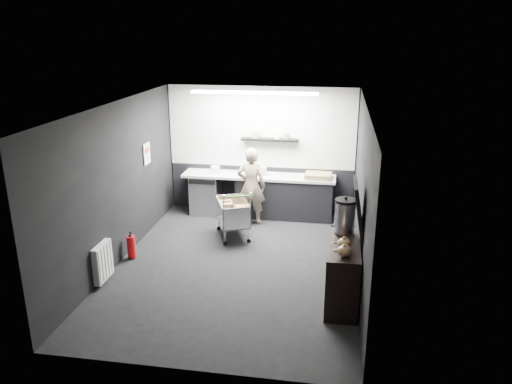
# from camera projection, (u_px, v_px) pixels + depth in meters

# --- Properties ---
(floor) EXTENTS (5.50, 5.50, 0.00)m
(floor) POSITION_uv_depth(u_px,v_px,m) (236.00, 266.00, 8.44)
(floor) COLOR black
(floor) RESTS_ON ground
(ceiling) EXTENTS (5.50, 5.50, 0.00)m
(ceiling) POSITION_uv_depth(u_px,v_px,m) (234.00, 106.00, 7.60)
(ceiling) COLOR white
(ceiling) RESTS_ON wall_back
(wall_back) EXTENTS (5.50, 0.00, 5.50)m
(wall_back) POSITION_uv_depth(u_px,v_px,m) (261.00, 150.00, 10.60)
(wall_back) COLOR black
(wall_back) RESTS_ON floor
(wall_front) EXTENTS (5.50, 0.00, 5.50)m
(wall_front) POSITION_uv_depth(u_px,v_px,m) (184.00, 267.00, 5.44)
(wall_front) COLOR black
(wall_front) RESTS_ON floor
(wall_left) EXTENTS (0.00, 5.50, 5.50)m
(wall_left) POSITION_uv_depth(u_px,v_px,m) (118.00, 184.00, 8.33)
(wall_left) COLOR black
(wall_left) RESTS_ON floor
(wall_right) EXTENTS (0.00, 5.50, 5.50)m
(wall_right) POSITION_uv_depth(u_px,v_px,m) (362.00, 196.00, 7.71)
(wall_right) COLOR black
(wall_right) RESTS_ON floor
(kitchen_wall_panel) EXTENTS (3.95, 0.02, 1.70)m
(kitchen_wall_panel) POSITION_uv_depth(u_px,v_px,m) (261.00, 127.00, 10.42)
(kitchen_wall_panel) COLOR silver
(kitchen_wall_panel) RESTS_ON wall_back
(dado_panel) EXTENTS (3.95, 0.02, 1.00)m
(dado_panel) POSITION_uv_depth(u_px,v_px,m) (261.00, 189.00, 10.84)
(dado_panel) COLOR black
(dado_panel) RESTS_ON wall_back
(floating_shelf) EXTENTS (1.20, 0.22, 0.04)m
(floating_shelf) POSITION_uv_depth(u_px,v_px,m) (270.00, 140.00, 10.36)
(floating_shelf) COLOR black
(floating_shelf) RESTS_ON wall_back
(wall_clock) EXTENTS (0.20, 0.03, 0.20)m
(wall_clock) POSITION_uv_depth(u_px,v_px,m) (329.00, 115.00, 10.10)
(wall_clock) COLOR silver
(wall_clock) RESTS_ON wall_back
(poster) EXTENTS (0.02, 0.30, 0.40)m
(poster) POSITION_uv_depth(u_px,v_px,m) (147.00, 154.00, 9.48)
(poster) COLOR white
(poster) RESTS_ON wall_left
(poster_red_band) EXTENTS (0.02, 0.22, 0.10)m
(poster_red_band) POSITION_uv_depth(u_px,v_px,m) (147.00, 150.00, 9.46)
(poster_red_band) COLOR red
(poster_red_band) RESTS_ON poster
(radiator) EXTENTS (0.10, 0.50, 0.60)m
(radiator) POSITION_uv_depth(u_px,v_px,m) (103.00, 262.00, 7.79)
(radiator) COLOR silver
(radiator) RESTS_ON wall_left
(ceiling_strip) EXTENTS (2.40, 0.20, 0.04)m
(ceiling_strip) POSITION_uv_depth(u_px,v_px,m) (254.00, 93.00, 9.34)
(ceiling_strip) COLOR white
(ceiling_strip) RESTS_ON ceiling
(prep_counter) EXTENTS (3.20, 0.61, 0.90)m
(prep_counter) POSITION_uv_depth(u_px,v_px,m) (265.00, 195.00, 10.55)
(prep_counter) COLOR black
(prep_counter) RESTS_ON floor
(person) EXTENTS (0.59, 0.39, 1.59)m
(person) POSITION_uv_depth(u_px,v_px,m) (251.00, 186.00, 10.05)
(person) COLOR #C0AE98
(person) RESTS_ON floor
(shopping_cart) EXTENTS (0.84, 1.08, 0.98)m
(shopping_cart) POSITION_uv_depth(u_px,v_px,m) (233.00, 214.00, 9.49)
(shopping_cart) COLOR silver
(shopping_cart) RESTS_ON floor
(sideboard) EXTENTS (0.52, 1.22, 1.83)m
(sideboard) POSITION_uv_depth(u_px,v_px,m) (343.00, 265.00, 7.18)
(sideboard) COLOR black
(sideboard) RESTS_ON floor
(fire_extinguisher) EXTENTS (0.15, 0.15, 0.48)m
(fire_extinguisher) POSITION_uv_depth(u_px,v_px,m) (131.00, 246.00, 8.64)
(fire_extinguisher) COLOR red
(fire_extinguisher) RESTS_ON floor
(cardboard_box) EXTENTS (0.55, 0.43, 0.11)m
(cardboard_box) POSITION_uv_depth(u_px,v_px,m) (318.00, 176.00, 10.17)
(cardboard_box) COLOR olive
(cardboard_box) RESTS_ON prep_counter
(pink_tub) EXTENTS (0.18, 0.18, 0.18)m
(pink_tub) POSITION_uv_depth(u_px,v_px,m) (262.00, 171.00, 10.39)
(pink_tub) COLOR beige
(pink_tub) RESTS_ON prep_counter
(white_container) EXTENTS (0.21, 0.18, 0.16)m
(white_container) POSITION_uv_depth(u_px,v_px,m) (215.00, 170.00, 10.50)
(white_container) COLOR silver
(white_container) RESTS_ON prep_counter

